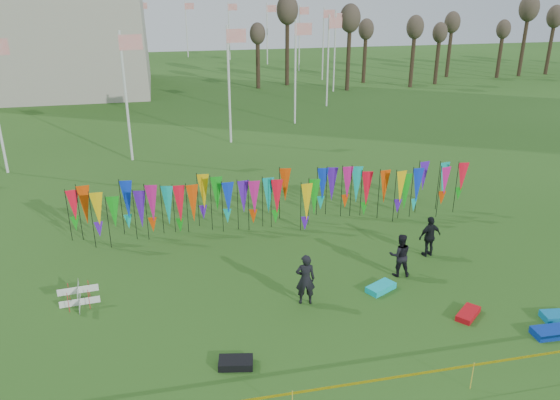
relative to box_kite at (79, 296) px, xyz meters
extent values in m
plane|color=#234914|center=(8.06, -3.85, -0.39)|extent=(160.00, 160.00, 0.00)
cylinder|color=silver|center=(22.06, 44.15, 3.61)|extent=(0.16, 0.16, 8.00)
plane|color=red|center=(22.66, 44.15, 6.91)|extent=(1.40, 0.00, 1.40)
cylinder|color=silver|center=(21.10, 51.40, 3.61)|extent=(0.16, 0.16, 8.00)
plane|color=red|center=(21.70, 51.40, 6.91)|extent=(1.40, 0.00, 1.40)
cylinder|color=silver|center=(18.31, 58.15, 3.61)|extent=(0.16, 0.16, 8.00)
plane|color=red|center=(18.91, 58.15, 6.91)|extent=(1.40, 0.00, 1.40)
cylinder|color=silver|center=(13.86, 63.95, 3.61)|extent=(0.16, 0.16, 8.00)
plane|color=red|center=(14.46, 63.95, 6.91)|extent=(1.40, 0.00, 1.40)
cylinder|color=silver|center=(8.06, 68.40, 3.61)|extent=(0.16, 0.16, 8.00)
plane|color=red|center=(8.66, 68.40, 6.91)|extent=(1.40, 0.00, 1.40)
cylinder|color=silver|center=(1.30, 71.19, 3.61)|extent=(0.16, 0.16, 8.00)
plane|color=red|center=(1.90, 71.19, 6.91)|extent=(1.40, 0.00, 1.40)
cylinder|color=silver|center=(-5.94, 72.15, 3.61)|extent=(0.16, 0.16, 8.00)
plane|color=red|center=(-5.34, 72.15, 6.91)|extent=(1.40, 0.00, 1.40)
cylinder|color=silver|center=(-13.19, 71.19, 3.61)|extent=(0.16, 0.16, 8.00)
plane|color=red|center=(-12.59, 71.19, 6.91)|extent=(1.40, 0.00, 1.40)
cylinder|color=silver|center=(1.30, 17.10, 3.61)|extent=(0.16, 0.16, 8.00)
plane|color=red|center=(1.90, 17.10, 6.91)|extent=(1.40, 0.00, 1.40)
cylinder|color=silver|center=(8.06, 19.90, 3.61)|extent=(0.16, 0.16, 8.00)
plane|color=red|center=(8.66, 19.90, 6.91)|extent=(1.40, 0.00, 1.40)
cylinder|color=silver|center=(13.86, 24.35, 3.61)|extent=(0.16, 0.16, 8.00)
plane|color=red|center=(14.46, 24.35, 6.91)|extent=(1.40, 0.00, 1.40)
cylinder|color=silver|center=(18.31, 30.15, 3.61)|extent=(0.16, 0.16, 8.00)
plane|color=red|center=(18.91, 30.15, 6.91)|extent=(1.40, 0.00, 1.40)
cylinder|color=silver|center=(21.10, 36.90, 3.61)|extent=(0.16, 0.16, 8.00)
plane|color=red|center=(21.70, 36.90, 6.91)|extent=(1.40, 0.00, 1.40)
cylinder|color=black|center=(-0.94, 5.23, 0.86)|extent=(0.03, 0.03, 2.49)
cone|color=#FD0E28|center=(-0.66, 5.23, 1.22)|extent=(0.64, 0.64, 1.60)
cylinder|color=black|center=(-0.38, 5.23, 0.86)|extent=(0.03, 0.03, 2.49)
cone|color=#E44007|center=(-0.10, 5.23, 1.22)|extent=(0.64, 0.64, 1.60)
cylinder|color=black|center=(0.18, 5.23, 0.86)|extent=(0.03, 0.03, 2.49)
cone|color=yellow|center=(0.46, 5.23, 1.22)|extent=(0.64, 0.64, 1.60)
cylinder|color=black|center=(0.74, 5.23, 0.86)|extent=(0.03, 0.03, 2.49)
cone|color=#129E18|center=(1.02, 5.23, 1.22)|extent=(0.64, 0.64, 1.60)
cylinder|color=black|center=(1.31, 5.23, 0.86)|extent=(0.03, 0.03, 2.49)
cone|color=#0C30D7|center=(1.59, 5.23, 1.22)|extent=(0.64, 0.64, 1.60)
cylinder|color=black|center=(1.87, 5.23, 0.86)|extent=(0.03, 0.03, 2.49)
cone|color=#5015BC|center=(2.15, 5.23, 1.22)|extent=(0.64, 0.64, 1.60)
cylinder|color=black|center=(2.43, 5.23, 0.86)|extent=(0.03, 0.03, 2.49)
cone|color=#C51578|center=(2.71, 5.23, 1.22)|extent=(0.64, 0.64, 1.60)
cylinder|color=black|center=(2.99, 5.23, 0.86)|extent=(0.03, 0.03, 2.49)
cone|color=#0BADA2|center=(3.27, 5.23, 1.22)|extent=(0.64, 0.64, 1.60)
cylinder|color=black|center=(3.56, 5.23, 0.86)|extent=(0.03, 0.03, 2.49)
cone|color=#FD0E28|center=(3.84, 5.23, 1.22)|extent=(0.64, 0.64, 1.60)
cylinder|color=black|center=(4.12, 5.23, 0.86)|extent=(0.03, 0.03, 2.49)
cone|color=#E44007|center=(4.40, 5.23, 1.22)|extent=(0.64, 0.64, 1.60)
cylinder|color=black|center=(4.68, 5.23, 0.86)|extent=(0.03, 0.03, 2.49)
cone|color=yellow|center=(4.96, 5.23, 1.22)|extent=(0.64, 0.64, 1.60)
cylinder|color=black|center=(5.24, 5.23, 0.86)|extent=(0.03, 0.03, 2.49)
cone|color=#129E18|center=(5.52, 5.23, 1.22)|extent=(0.64, 0.64, 1.60)
cylinder|color=black|center=(5.81, 5.23, 0.86)|extent=(0.03, 0.03, 2.49)
cone|color=#0C30D7|center=(6.09, 5.23, 1.22)|extent=(0.64, 0.64, 1.60)
cylinder|color=black|center=(6.37, 5.23, 0.86)|extent=(0.03, 0.03, 2.49)
cone|color=#5015BC|center=(6.65, 5.23, 1.22)|extent=(0.64, 0.64, 1.60)
cylinder|color=black|center=(6.93, 5.23, 0.86)|extent=(0.03, 0.03, 2.49)
cone|color=#C51578|center=(7.21, 5.23, 1.22)|extent=(0.64, 0.64, 1.60)
cylinder|color=black|center=(7.49, 5.23, 0.86)|extent=(0.03, 0.03, 2.49)
cone|color=#0BADA2|center=(7.77, 5.23, 1.22)|extent=(0.64, 0.64, 1.60)
cylinder|color=black|center=(8.06, 5.23, 0.86)|extent=(0.03, 0.03, 2.49)
cone|color=#FD0E28|center=(8.34, 5.23, 1.22)|extent=(0.64, 0.64, 1.60)
cylinder|color=black|center=(8.62, 5.23, 0.86)|extent=(0.03, 0.03, 2.49)
cone|color=#E44007|center=(8.90, 5.23, 1.22)|extent=(0.64, 0.64, 1.60)
cylinder|color=black|center=(9.18, 5.23, 0.86)|extent=(0.03, 0.03, 2.49)
cone|color=yellow|center=(9.46, 5.23, 1.22)|extent=(0.64, 0.64, 1.60)
cylinder|color=black|center=(9.74, 5.23, 0.86)|extent=(0.03, 0.03, 2.49)
cone|color=#129E18|center=(10.02, 5.23, 1.22)|extent=(0.64, 0.64, 1.60)
cylinder|color=black|center=(10.31, 5.23, 0.86)|extent=(0.03, 0.03, 2.49)
cone|color=#0C30D7|center=(10.59, 5.23, 1.22)|extent=(0.64, 0.64, 1.60)
cylinder|color=black|center=(10.87, 5.23, 0.86)|extent=(0.03, 0.03, 2.49)
cone|color=#5015BC|center=(11.15, 5.23, 1.22)|extent=(0.64, 0.64, 1.60)
cylinder|color=black|center=(11.43, 5.23, 0.86)|extent=(0.03, 0.03, 2.49)
cone|color=#C51578|center=(11.71, 5.23, 1.22)|extent=(0.64, 0.64, 1.60)
cylinder|color=black|center=(11.99, 5.23, 0.86)|extent=(0.03, 0.03, 2.49)
cone|color=#0BADA2|center=(12.27, 5.23, 1.22)|extent=(0.64, 0.64, 1.60)
cylinder|color=black|center=(12.56, 5.23, 0.86)|extent=(0.03, 0.03, 2.49)
cone|color=#FD0E28|center=(12.84, 5.23, 1.22)|extent=(0.64, 0.64, 1.60)
cylinder|color=black|center=(13.12, 5.23, 0.86)|extent=(0.03, 0.03, 2.49)
cone|color=#E44007|center=(13.40, 5.23, 1.22)|extent=(0.64, 0.64, 1.60)
cylinder|color=black|center=(13.68, 5.23, 0.86)|extent=(0.03, 0.03, 2.49)
cone|color=yellow|center=(13.96, 5.23, 1.22)|extent=(0.64, 0.64, 1.60)
cylinder|color=black|center=(14.24, 5.23, 0.86)|extent=(0.03, 0.03, 2.49)
cone|color=#129E18|center=(14.52, 5.23, 1.22)|extent=(0.64, 0.64, 1.60)
cylinder|color=black|center=(14.81, 5.23, 0.86)|extent=(0.03, 0.03, 2.49)
cone|color=#0C30D7|center=(15.09, 5.23, 1.22)|extent=(0.64, 0.64, 1.60)
cylinder|color=black|center=(15.37, 5.23, 0.86)|extent=(0.03, 0.03, 2.49)
cone|color=#5015BC|center=(15.65, 5.23, 1.22)|extent=(0.64, 0.64, 1.60)
cylinder|color=black|center=(15.93, 5.23, 0.86)|extent=(0.03, 0.03, 2.49)
cone|color=#C51578|center=(16.21, 5.23, 1.22)|extent=(0.64, 0.64, 1.60)
cylinder|color=black|center=(16.49, 5.23, 0.86)|extent=(0.03, 0.03, 2.49)
cone|color=#0BADA2|center=(16.77, 5.23, 1.22)|extent=(0.64, 0.64, 1.60)
cylinder|color=black|center=(17.06, 5.23, 0.86)|extent=(0.03, 0.03, 2.49)
cone|color=#FD0E28|center=(17.34, 5.23, 1.22)|extent=(0.64, 0.64, 1.60)
cube|color=yellow|center=(8.06, -6.84, 0.43)|extent=(26.00, 0.01, 0.08)
cylinder|color=yellow|center=(11.06, -6.84, 0.06)|extent=(0.02, 0.02, 0.90)
cylinder|color=#3B2D1D|center=(14.06, 40.15, 2.81)|extent=(0.44, 0.44, 6.40)
ellipsoid|color=#44392D|center=(14.06, 40.15, 6.17)|extent=(1.92, 1.92, 2.56)
cylinder|color=#3B2D1D|center=(18.06, 40.15, 2.81)|extent=(0.44, 0.44, 6.40)
ellipsoid|color=#44392D|center=(18.06, 40.15, 6.17)|extent=(1.92, 1.92, 2.56)
cylinder|color=#3B2D1D|center=(22.06, 40.15, 2.81)|extent=(0.44, 0.44, 6.40)
ellipsoid|color=#44392D|center=(22.06, 40.15, 6.17)|extent=(1.92, 1.92, 2.56)
cylinder|color=#3B2D1D|center=(26.06, 40.15, 2.81)|extent=(0.44, 0.44, 6.40)
ellipsoid|color=#44392D|center=(26.06, 40.15, 6.17)|extent=(1.92, 1.92, 2.56)
cylinder|color=#3B2D1D|center=(30.06, 40.15, 2.81)|extent=(0.44, 0.44, 6.40)
ellipsoid|color=#44392D|center=(30.06, 40.15, 6.17)|extent=(1.92, 1.92, 2.56)
cylinder|color=#3B2D1D|center=(34.06, 40.15, 2.81)|extent=(0.44, 0.44, 6.40)
ellipsoid|color=#44392D|center=(34.06, 40.15, 6.17)|extent=(1.92, 1.92, 2.56)
cylinder|color=#3B2D1D|center=(38.06, 40.15, 2.81)|extent=(0.44, 0.44, 6.40)
ellipsoid|color=#44392D|center=(38.06, 40.15, 6.17)|extent=(1.92, 1.92, 2.56)
cylinder|color=#3B2D1D|center=(42.06, 40.15, 2.81)|extent=(0.44, 0.44, 6.40)
ellipsoid|color=#44392D|center=(42.06, 40.15, 6.17)|extent=(1.92, 1.92, 2.56)
cylinder|color=#3B2D1D|center=(46.06, 40.15, 2.81)|extent=(0.44, 0.44, 6.40)
ellipsoid|color=#44392D|center=(46.06, 40.15, 6.17)|extent=(1.92, 1.92, 2.56)
cylinder|color=#3B2D1D|center=(50.06, 40.15, 2.81)|extent=(0.44, 0.44, 6.40)
cylinder|color=red|center=(-0.34, -0.34, 0.00)|extent=(0.02, 0.02, 0.77)
cylinder|color=red|center=(0.34, -0.34, 0.00)|extent=(0.02, 0.02, 0.77)
cylinder|color=red|center=(-0.34, 0.34, 0.00)|extent=(0.02, 0.02, 0.77)
cylinder|color=red|center=(0.34, 0.34, 0.00)|extent=(0.02, 0.02, 0.77)
imported|color=black|center=(7.82, -1.54, 0.57)|extent=(0.76, 0.60, 1.91)
imported|color=black|center=(11.90, -0.40, 0.48)|extent=(0.93, 0.68, 1.74)
imported|color=black|center=(13.78, 0.86, 0.49)|extent=(1.12, 0.76, 1.76)
cube|color=#0EC8D5|center=(10.79, -1.33, -0.27)|extent=(1.26, 1.02, 0.23)
cube|color=#0A30AB|center=(15.09, -5.14, -0.27)|extent=(1.18, 0.65, 0.24)
cube|color=red|center=(13.06, -3.57, -0.29)|extent=(1.17, 1.09, 0.20)
cube|color=black|center=(4.92, -4.44, -0.27)|extent=(1.11, 0.77, 0.24)
camera|label=1|loc=(3.35, -17.67, 10.27)|focal=35.00mm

